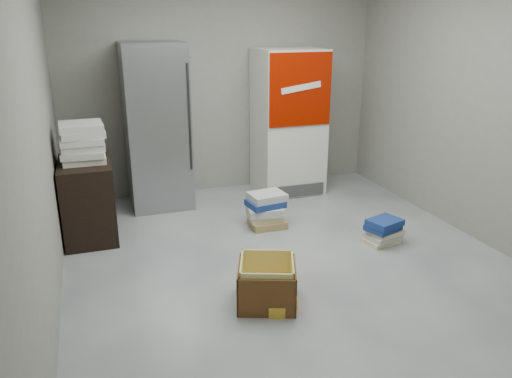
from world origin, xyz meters
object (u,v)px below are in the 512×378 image
object	(u,v)px
steel_fridge	(157,127)
phonebook_stack_main	(266,210)
coke_cooler	(288,122)
wood_shelf	(88,200)
cardboard_box	(267,286)

from	to	relation	value
steel_fridge	phonebook_stack_main	distance (m)	1.63
coke_cooler	wood_shelf	world-z (taller)	coke_cooler
coke_cooler	cardboard_box	size ratio (longest dim) A/B	3.12
steel_fridge	coke_cooler	bearing A→B (deg)	-0.18
wood_shelf	phonebook_stack_main	xyz separation A→B (m)	(1.80, -0.34, -0.21)
steel_fridge	coke_cooler	distance (m)	1.65
phonebook_stack_main	cardboard_box	xyz separation A→B (m)	(-0.52, -1.45, -0.04)
steel_fridge	phonebook_stack_main	xyz separation A→B (m)	(0.97, -1.07, -0.76)
cardboard_box	phonebook_stack_main	bearing A→B (deg)	90.77
wood_shelf	cardboard_box	size ratio (longest dim) A/B	1.39
phonebook_stack_main	wood_shelf	bearing A→B (deg)	169.77
steel_fridge	cardboard_box	xyz separation A→B (m)	(0.45, -2.52, -0.80)
steel_fridge	phonebook_stack_main	size ratio (longest dim) A/B	4.36
coke_cooler	cardboard_box	bearing A→B (deg)	-115.45
steel_fridge	cardboard_box	bearing A→B (deg)	-79.84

